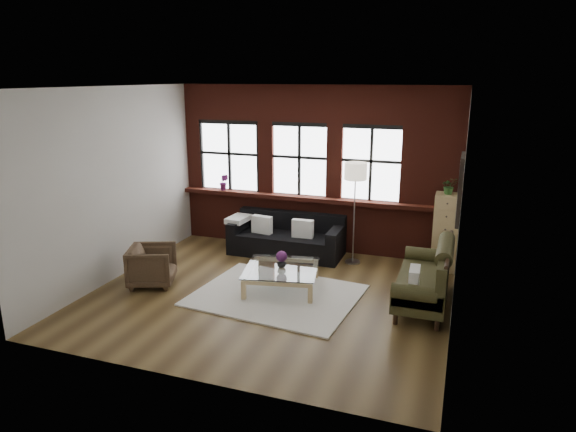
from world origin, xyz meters
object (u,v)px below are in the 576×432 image
(vintage_settee, at_px, (423,273))
(armchair, at_px, (152,266))
(dark_sofa, at_px, (286,235))
(drawer_chest, at_px, (445,232))
(coffee_table, at_px, (282,278))
(vase, at_px, (282,263))
(floor_lamp, at_px, (354,210))

(vintage_settee, xyz_separation_m, armchair, (-4.28, -0.69, -0.16))
(dark_sofa, distance_m, drawer_chest, 2.94)
(armchair, relative_size, drawer_chest, 0.53)
(drawer_chest, bearing_deg, armchair, -152.89)
(dark_sofa, bearing_deg, coffee_table, -73.23)
(dark_sofa, bearing_deg, vase, -73.23)
(vase, bearing_deg, coffee_table, 0.00)
(vase, bearing_deg, floor_lamp, 62.49)
(vase, distance_m, floor_lamp, 1.88)
(armchair, distance_m, drawer_chest, 5.08)
(vase, bearing_deg, vintage_settee, 4.54)
(armchair, relative_size, coffee_table, 0.63)
(dark_sofa, height_order, vase, dark_sofa)
(vintage_settee, bearing_deg, drawer_chest, 81.92)
(drawer_chest, bearing_deg, coffee_table, -143.52)
(dark_sofa, distance_m, coffee_table, 1.71)
(vintage_settee, bearing_deg, coffee_table, -175.46)
(dark_sofa, bearing_deg, drawer_chest, 3.33)
(coffee_table, relative_size, vase, 7.49)
(armchair, bearing_deg, floor_lamp, -75.75)
(vase, height_order, drawer_chest, drawer_chest)
(dark_sofa, relative_size, armchair, 2.99)
(coffee_table, distance_m, floor_lamp, 1.98)
(vintage_settee, height_order, armchair, vintage_settee)
(coffee_table, height_order, vase, vase)
(dark_sofa, distance_m, armchair, 2.67)
(drawer_chest, bearing_deg, vintage_settee, -98.08)
(dark_sofa, xyz_separation_m, vase, (0.49, -1.62, 0.06))
(vintage_settee, distance_m, vase, 2.20)
(coffee_table, relative_size, floor_lamp, 0.57)
(dark_sofa, relative_size, vintage_settee, 1.17)
(vase, xyz_separation_m, floor_lamp, (0.83, 1.59, 0.56))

